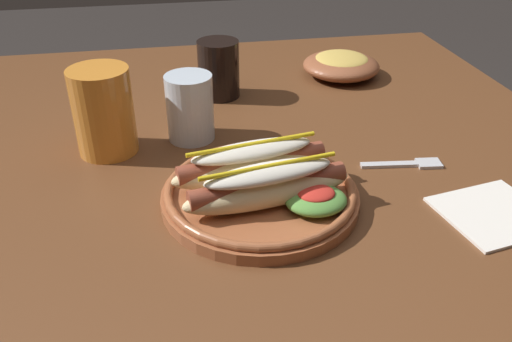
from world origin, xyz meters
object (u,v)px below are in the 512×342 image
Objects in this scene: hot_dog_plate at (262,186)px; side_bowl at (341,64)px; water_cup at (190,107)px; fork at (408,164)px; napkin at (494,214)px; extra_cup at (104,111)px; soda_cup at (219,69)px.

hot_dog_plate is 0.49m from side_bowl.
water_cup is at bearing 110.82° from hot_dog_plate.
hot_dog_plate is 2.15× the size of fork.
extra_cup is at bearing 151.85° from napkin.
extra_cup is 0.52m from side_bowl.
hot_dog_plate is at bearing -159.66° from fork.
water_cup is 0.82× the size of napkin.
soda_cup is 0.80× the size of extra_cup.
hot_dog_plate is 0.24m from fork.
soda_cup and water_cup have the same top height.
extra_cup is at bearing 170.58° from fork.
napkin is at bearing -85.48° from side_bowl.
extra_cup is (-0.20, -0.18, 0.01)m from soda_cup.
side_bowl is at bearing 59.81° from hot_dog_plate.
fork is at bearing -51.99° from soda_cup.
water_cup is 0.68× the size of side_bowl.
napkin is at bearing -60.81° from fork.
extra_cup is at bearing -151.99° from side_bowl.
soda_cup reaches higher than hot_dog_plate.
napkin is (0.06, -0.14, -0.00)m from fork.
soda_cup reaches higher than side_bowl.
extra_cup is (-0.44, 0.13, 0.06)m from fork.
water_cup is (-0.08, 0.20, 0.03)m from hot_dog_plate.
napkin is at bearing -56.24° from soda_cup.
fork and napkin have the same top height.
hot_dog_plate is 0.28m from extra_cup.
fork is 0.91× the size of extra_cup.
extra_cup is at bearing -136.80° from soda_cup.
side_bowl is at bearing 94.52° from napkin.
extra_cup is (-0.13, -0.02, 0.01)m from water_cup.
extra_cup reaches higher than soda_cup.
water_cup is at bearing -111.83° from soda_cup.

